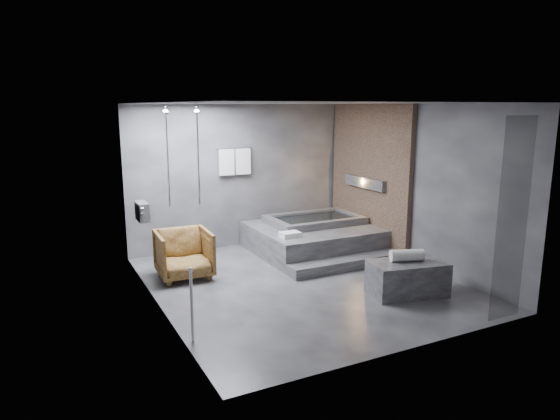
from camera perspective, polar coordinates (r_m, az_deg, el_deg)
room at (r=8.02m, az=4.22°, el=4.41°), size 5.00×5.04×2.82m
tub_deck at (r=9.66m, az=3.75°, el=-3.28°), size 2.20×2.00×0.50m
tub_step at (r=8.75m, az=7.67°, el=-6.07°), size 2.20×0.36×0.18m
concrete_bench at (r=7.72m, az=14.36°, el=-7.54°), size 1.21×0.82×0.50m
driftwood_chair at (r=8.30m, az=-10.92°, el=-4.97°), size 0.88×0.91×0.79m
rolled_towel at (r=7.65m, az=14.30°, el=-5.05°), size 0.53×0.34×0.18m
deck_towel at (r=8.77m, az=1.17°, el=-2.82°), size 0.34×0.25×0.09m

